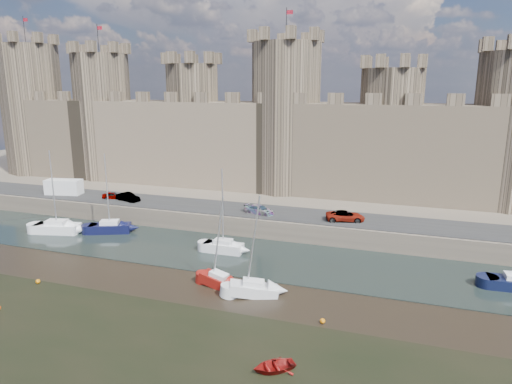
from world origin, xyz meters
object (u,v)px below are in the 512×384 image
car_3 (345,216)px  car_1 (128,197)px  car_0 (113,196)px  sailboat_5 (254,289)px  van (64,187)px  sailboat_4 (219,280)px  sailboat_0 (57,227)px  sailboat_1 (110,227)px  sailboat_2 (223,246)px  car_2 (259,210)px

car_3 → car_1: bearing=75.6°
car_0 → sailboat_5: bearing=-138.0°
van → car_1: bearing=-13.3°
car_0 → car_1: (2.98, -0.51, 0.12)m
car_1 → sailboat_4: sailboat_4 is taller
sailboat_0 → sailboat_1: 6.97m
van → sailboat_5: 42.17m
car_3 → sailboat_5: sailboat_5 is taller
car_1 → sailboat_1: (1.71, -6.96, -2.32)m
car_1 → sailboat_5: size_ratio=0.40×
car_0 → van: 8.92m
sailboat_2 → sailboat_5: bearing=-54.7°
car_1 → car_2: car_1 is taller
car_0 → sailboat_4: sailboat_4 is taller
sailboat_0 → sailboat_5: size_ratio=1.13×
car_1 → van: (-11.87, 0.47, 0.54)m
sailboat_0 → sailboat_5: bearing=-29.1°
car_1 → van: van is taller
sailboat_0 → sailboat_4: size_ratio=1.20×
car_1 → sailboat_0: bearing=167.9°
sailboat_0 → sailboat_2: 23.63m
car_2 → car_1: bearing=101.8°
car_2 → sailboat_5: size_ratio=0.42×
van → sailboat_4: 38.42m
car_0 → sailboat_2: bearing=-128.1°
sailboat_1 → car_0: bearing=98.6°
car_2 → sailboat_2: (-1.62, -8.66, -2.30)m
sailboat_1 → sailboat_0: bearing=175.9°
car_0 → sailboat_4: bearing=-140.7°
sailboat_0 → car_2: bearing=7.0°
sailboat_0 → sailboat_4: 28.03m
van → sailboat_5: sailboat_5 is taller
car_2 → sailboat_4: sailboat_4 is taller
sailboat_1 → sailboat_5: size_ratio=1.09×
sailboat_2 → sailboat_0: bearing=179.8°
car_3 → van: bearing=75.0°
sailboat_0 → sailboat_2: bearing=-11.7°
car_1 → sailboat_0: 10.72m
car_0 → car_2: car_2 is taller
car_2 → sailboat_4: size_ratio=0.45×
sailboat_1 → car_1: bearing=80.3°
van → sailboat_1: 15.75m
car_2 → sailboat_2: bearing=-178.1°
sailboat_0 → sailboat_2: (23.63, 0.38, -0.04)m
car_0 → van: (-8.90, -0.04, 0.66)m
car_3 → sailboat_0: bearing=89.9°
sailboat_4 → car_0: bearing=157.2°
car_1 → sailboat_2: sailboat_2 is taller
car_1 → car_3: bearing=-74.2°
sailboat_2 → car_2: bearing=78.2°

